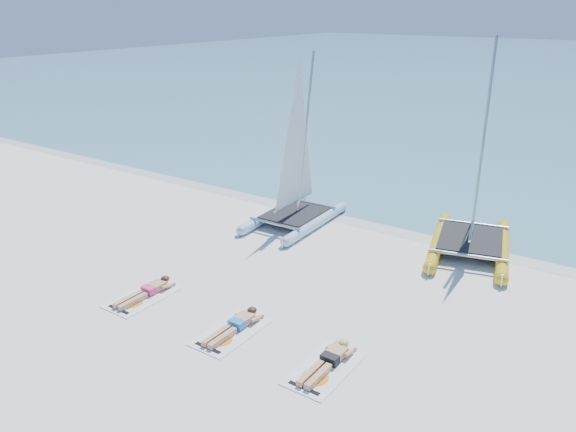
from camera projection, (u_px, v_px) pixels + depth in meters
name	position (u px, v px, depth m)	size (l,w,h in m)	color
ground	(281.00, 284.00, 14.94)	(140.00, 140.00, 0.00)	silver
wet_sand_strip	(373.00, 222.00, 19.18)	(140.00, 1.40, 0.01)	silver
catamaran_blue	(296.00, 173.00, 18.61)	(2.18, 4.31, 5.79)	#ADD1E4
catamaran_yellow	(478.00, 183.00, 16.71)	(3.29, 5.15, 6.38)	yellow
towel_a	(142.00, 297.00, 14.26)	(1.00, 1.85, 0.02)	white
sunbather_a	(148.00, 291.00, 14.36)	(0.37, 1.73, 0.26)	tan
towel_b	(230.00, 333.00, 12.73)	(1.00, 1.85, 0.02)	white
sunbather_b	(236.00, 325.00, 12.84)	(0.37, 1.73, 0.26)	tan
towel_c	(324.00, 369.00, 11.46)	(1.00, 1.85, 0.02)	white
sunbather_c	(329.00, 360.00, 11.57)	(0.37, 1.73, 0.26)	tan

